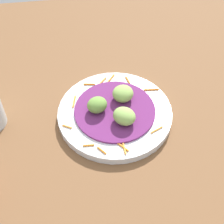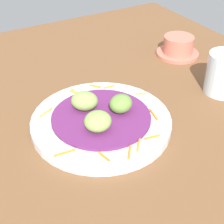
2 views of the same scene
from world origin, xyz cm
name	(u,v)px [view 1 (image 1 of 2)]	position (x,y,z in cm)	size (l,w,h in cm)	color
table_surface	(125,121)	(0.00, 0.00, 1.00)	(110.00, 110.00, 2.00)	brown
main_plate	(115,114)	(0.82, 2.39, 2.95)	(26.75, 26.75, 1.91)	silver
cabbage_bed	(115,110)	(0.82, 2.39, 4.20)	(18.94, 18.94, 0.58)	#60235B
carrot_garnish	(112,110)	(1.04, 3.10, 4.11)	(24.67, 24.18, 0.40)	orange
guac_scoop_left	(97,105)	(1.32, 6.41, 6.21)	(4.70, 4.20, 3.44)	olive
guac_scoop_center	(124,116)	(-2.92, 0.82, 6.26)	(4.50, 5.22, 3.55)	#84A851
guac_scoop_right	(123,94)	(4.05, -0.06, 6.22)	(4.85, 4.99, 3.46)	#84A851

